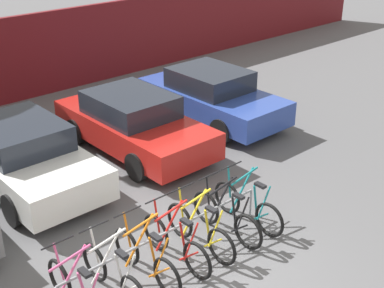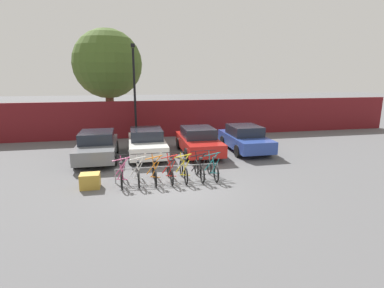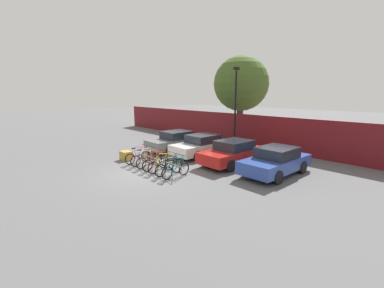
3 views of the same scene
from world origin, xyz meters
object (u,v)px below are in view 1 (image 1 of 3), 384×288
(bicycle_black, at_px, (226,217))
(car_blue, at_px, (212,96))
(bicycle_red, at_px, (176,243))
(bicycle_yellow, at_px, (200,231))
(bicycle_teal, at_px, (248,206))
(bike_rack, at_px, (167,235))
(car_white, at_px, (23,155))
(bicycle_orange, at_px, (146,259))
(car_red, at_px, (133,123))
(bicycle_white, at_px, (113,276))

(bicycle_black, bearing_deg, car_blue, 49.92)
(bicycle_red, xyz_separation_m, bicycle_black, (1.18, 0.00, 0.00))
(bicycle_yellow, xyz_separation_m, bicycle_teal, (1.19, 0.00, 0.00))
(bike_rack, relative_size, car_white, 0.97)
(bicycle_orange, bearing_deg, bicycle_teal, -2.60)
(bicycle_orange, height_order, car_blue, car_blue)
(car_red, bearing_deg, bicycle_yellow, -111.00)
(bicycle_black, xyz_separation_m, car_white, (-1.83, 4.11, 0.31))
(bicycle_orange, height_order, car_red, car_red)
(bike_rack, height_order, bicycle_orange, bicycle_orange)
(bicycle_red, xyz_separation_m, bicycle_yellow, (0.54, 0.00, 0.00))
(car_white, bearing_deg, car_red, -2.97)
(bicycle_teal, bearing_deg, bicycle_orange, -179.03)
(bicycle_orange, relative_size, car_red, 0.40)
(car_white, relative_size, car_blue, 1.02)
(bicycle_black, height_order, car_white, car_white)
(bike_rack, height_order, bicycle_black, bicycle_black)
(bike_rack, bearing_deg, bicycle_teal, -4.76)
(bicycle_white, xyz_separation_m, bicycle_teal, (2.96, 0.00, 0.00))
(bike_rack, height_order, bicycle_red, bicycle_red)
(bike_rack, relative_size, car_red, 0.96)
(bike_rack, xyz_separation_m, bicycle_red, (0.05, -0.15, -0.11))
(bicycle_yellow, bearing_deg, bicycle_white, -176.74)
(bicycle_white, height_order, bicycle_yellow, same)
(car_white, bearing_deg, bicycle_white, -98.05)
(bicycle_black, bearing_deg, bicycle_yellow, -179.09)
(bicycle_white, relative_size, bicycle_orange, 1.00)
(bike_rack, xyz_separation_m, bicycle_black, (1.23, -0.15, -0.11))
(bicycle_teal, relative_size, car_white, 0.40)
(bicycle_orange, xyz_separation_m, car_red, (2.67, 3.96, 0.31))
(bicycle_black, height_order, bicycle_teal, same)
(bicycle_teal, bearing_deg, car_blue, 54.74)
(bicycle_red, bearing_deg, car_blue, 37.63)
(bicycle_black, xyz_separation_m, car_blue, (3.53, 4.07, 0.31))
(bicycle_yellow, distance_m, bicycle_black, 0.64)
(bicycle_red, bearing_deg, bicycle_black, -3.16)
(bicycle_black, height_order, car_blue, car_blue)
(bicycle_yellow, relative_size, car_blue, 0.41)
(bicycle_teal, height_order, car_white, car_white)
(bicycle_yellow, height_order, car_white, car_white)
(car_blue, bearing_deg, bicycle_teal, -126.23)
(bicycle_teal, bearing_deg, car_white, 121.07)
(car_white, bearing_deg, bike_rack, -81.47)
(bicycle_yellow, bearing_deg, bicycle_black, 3.26)
(bicycle_yellow, xyz_separation_m, car_white, (-1.19, 4.11, 0.31))
(car_red, bearing_deg, bicycle_white, -129.70)
(bicycle_teal, bearing_deg, bicycle_yellow, -179.03)
(bicycle_yellow, xyz_separation_m, car_red, (1.52, 3.96, 0.31))
(bicycle_black, distance_m, car_red, 4.07)
(car_blue, bearing_deg, car_red, -177.79)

